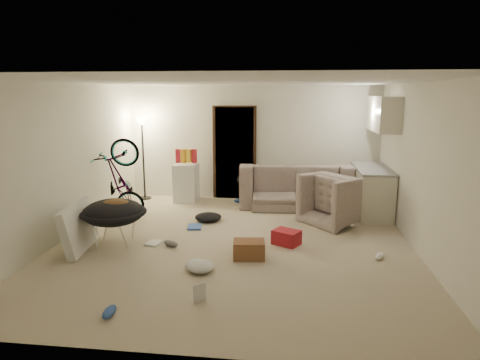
# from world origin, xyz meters

# --- Properties ---
(floor) EXTENTS (5.50, 6.00, 0.02)m
(floor) POSITION_xyz_m (0.00, 0.00, -0.01)
(floor) COLOR #C2B295
(floor) RESTS_ON ground
(ceiling) EXTENTS (5.50, 6.00, 0.02)m
(ceiling) POSITION_xyz_m (0.00, 0.00, 2.51)
(ceiling) COLOR white
(ceiling) RESTS_ON wall_back
(wall_back) EXTENTS (5.50, 0.02, 2.50)m
(wall_back) POSITION_xyz_m (0.00, 3.01, 1.25)
(wall_back) COLOR silver
(wall_back) RESTS_ON floor
(wall_front) EXTENTS (5.50, 0.02, 2.50)m
(wall_front) POSITION_xyz_m (0.00, -3.01, 1.25)
(wall_front) COLOR silver
(wall_front) RESTS_ON floor
(wall_left) EXTENTS (0.02, 6.00, 2.50)m
(wall_left) POSITION_xyz_m (-2.76, 0.00, 1.25)
(wall_left) COLOR silver
(wall_left) RESTS_ON floor
(wall_right) EXTENTS (0.02, 6.00, 2.50)m
(wall_right) POSITION_xyz_m (2.76, 0.00, 1.25)
(wall_right) COLOR silver
(wall_right) RESTS_ON floor
(doorway) EXTENTS (0.85, 0.10, 2.04)m
(doorway) POSITION_xyz_m (-0.40, 2.97, 1.02)
(doorway) COLOR black
(doorway) RESTS_ON floor
(door_trim) EXTENTS (0.97, 0.04, 2.10)m
(door_trim) POSITION_xyz_m (-0.40, 2.94, 1.02)
(door_trim) COLOR #331F12
(door_trim) RESTS_ON floor
(floor_lamp) EXTENTS (0.28, 0.28, 1.81)m
(floor_lamp) POSITION_xyz_m (-2.40, 2.65, 1.31)
(floor_lamp) COLOR black
(floor_lamp) RESTS_ON floor
(kitchen_counter) EXTENTS (0.60, 1.50, 0.88)m
(kitchen_counter) POSITION_xyz_m (2.43, 2.00, 0.44)
(kitchen_counter) COLOR beige
(kitchen_counter) RESTS_ON floor
(counter_top) EXTENTS (0.64, 1.54, 0.04)m
(counter_top) POSITION_xyz_m (2.43, 2.00, 0.90)
(counter_top) COLOR gray
(counter_top) RESTS_ON kitchen_counter
(kitchen_uppers) EXTENTS (0.38, 1.40, 0.65)m
(kitchen_uppers) POSITION_xyz_m (2.56, 2.00, 1.95)
(kitchen_uppers) COLOR beige
(kitchen_uppers) RESTS_ON wall_right
(sofa) EXTENTS (2.34, 1.04, 0.67)m
(sofa) POSITION_xyz_m (0.95, 2.45, 0.33)
(sofa) COLOR #3E453D
(sofa) RESTS_ON floor
(armchair) EXTENTS (1.33, 1.34, 0.66)m
(armchair) POSITION_xyz_m (1.78, 1.39, 0.33)
(armchair) COLOR #3E453D
(armchair) RESTS_ON floor
(bicycle) EXTENTS (1.61, 0.79, 0.90)m
(bicycle) POSITION_xyz_m (-2.30, 1.09, 0.41)
(bicycle) COLOR black
(bicycle) RESTS_ON floor
(book_asset) EXTENTS (0.26, 0.27, 0.02)m
(book_asset) POSITION_xyz_m (-0.20, -2.03, 0.01)
(book_asset) COLOR #A61824
(book_asset) RESTS_ON floor
(mini_fridge) EXTENTS (0.49, 0.49, 0.83)m
(mini_fridge) POSITION_xyz_m (-1.41, 2.55, 0.41)
(mini_fridge) COLOR white
(mini_fridge) RESTS_ON floor
(snack_box_0) EXTENTS (0.11, 0.09, 0.30)m
(snack_box_0) POSITION_xyz_m (-1.58, 2.55, 1.00)
(snack_box_0) COLOR #A61824
(snack_box_0) RESTS_ON mini_fridge
(snack_box_1) EXTENTS (0.11, 0.09, 0.30)m
(snack_box_1) POSITION_xyz_m (-1.46, 2.55, 1.00)
(snack_box_1) COLOR orange
(snack_box_1) RESTS_ON mini_fridge
(snack_box_2) EXTENTS (0.11, 0.08, 0.30)m
(snack_box_2) POSITION_xyz_m (-1.34, 2.55, 1.00)
(snack_box_2) COLOR yellow
(snack_box_2) RESTS_ON mini_fridge
(snack_box_3) EXTENTS (0.11, 0.09, 0.30)m
(snack_box_3) POSITION_xyz_m (-1.22, 2.55, 1.00)
(snack_box_3) COLOR #A61824
(snack_box_3) RESTS_ON mini_fridge
(saucer_chair) EXTENTS (1.01, 1.01, 0.72)m
(saucer_chair) POSITION_xyz_m (-1.86, -0.29, 0.43)
(saucer_chair) COLOR silver
(saucer_chair) RESTS_ON floor
(hoodie) EXTENTS (0.60, 0.55, 0.22)m
(hoodie) POSITION_xyz_m (-1.81, -0.32, 0.63)
(hoodie) COLOR #4E351A
(hoodie) RESTS_ON saucer_chair
(sofa_drape) EXTENTS (0.66, 0.58, 0.28)m
(sofa_drape) POSITION_xyz_m (-0.00, 2.45, 0.54)
(sofa_drape) COLOR black
(sofa_drape) RESTS_ON sofa
(tv_box) EXTENTS (0.40, 1.08, 0.71)m
(tv_box) POSITION_xyz_m (-2.30, -0.56, 0.35)
(tv_box) COLOR silver
(tv_box) RESTS_ON floor
(drink_case_a) EXTENTS (0.48, 0.37, 0.26)m
(drink_case_a) POSITION_xyz_m (0.29, -0.59, 0.13)
(drink_case_a) COLOR brown
(drink_case_a) RESTS_ON floor
(drink_case_b) EXTENTS (0.49, 0.45, 0.23)m
(drink_case_b) POSITION_xyz_m (0.81, 0.04, 0.11)
(drink_case_b) COLOR #A61824
(drink_case_b) RESTS_ON floor
(juicer) EXTENTS (0.17, 0.17, 0.24)m
(juicer) POSITION_xyz_m (0.79, 0.23, 0.10)
(juicer) COLOR silver
(juicer) RESTS_ON floor
(newspaper) EXTENTS (0.65, 0.64, 0.01)m
(newspaper) POSITION_xyz_m (0.17, 2.15, 0.00)
(newspaper) COLOR beige
(newspaper) RESTS_ON floor
(book_blue) EXTENTS (0.29, 0.36, 0.03)m
(book_blue) POSITION_xyz_m (-0.81, 0.70, 0.02)
(book_blue) COLOR #2C4EA1
(book_blue) RESTS_ON floor
(book_white) EXTENTS (0.25, 0.30, 0.02)m
(book_white) POSITION_xyz_m (-1.26, -0.19, 0.01)
(book_white) COLOR silver
(book_white) RESTS_ON floor
(shoe_0) EXTENTS (0.27, 0.20, 0.09)m
(shoe_0) POSITION_xyz_m (-0.24, 2.55, 0.05)
(shoe_0) COLOR #2C4EA1
(shoe_0) RESTS_ON floor
(shoe_2) EXTENTS (0.11, 0.27, 0.10)m
(shoe_2) POSITION_xyz_m (-1.02, -2.41, 0.05)
(shoe_2) COLOR #2C4EA1
(shoe_2) RESTS_ON floor
(shoe_3) EXTENTS (0.29, 0.22, 0.10)m
(shoe_3) POSITION_xyz_m (-0.96, -0.28, 0.05)
(shoe_3) COLOR slate
(shoe_3) RESTS_ON floor
(shoe_4) EXTENTS (0.21, 0.27, 0.09)m
(shoe_4) POSITION_xyz_m (2.14, -0.41, 0.05)
(shoe_4) COLOR white
(shoe_4) RESTS_ON floor
(clothes_lump_b) EXTENTS (0.56, 0.51, 0.15)m
(clothes_lump_b) POSITION_xyz_m (-0.65, 1.13, 0.08)
(clothes_lump_b) COLOR black
(clothes_lump_b) RESTS_ON floor
(clothes_lump_c) EXTENTS (0.56, 0.57, 0.13)m
(clothes_lump_c) POSITION_xyz_m (-0.32, -1.13, 0.07)
(clothes_lump_c) COLOR silver
(clothes_lump_c) RESTS_ON floor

